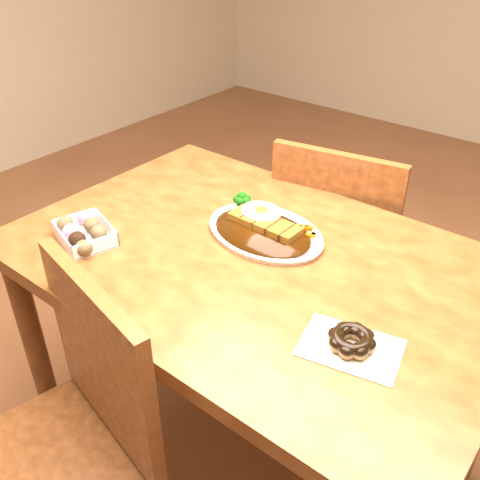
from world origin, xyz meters
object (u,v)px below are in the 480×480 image
Objects in this scene: chair_near at (61,453)px; pon_de_ring at (351,341)px; katsu_curry_plate at (264,228)px; table at (255,287)px; chair_far at (340,247)px; donut_box at (84,232)px.

chair_near is 0.66m from pon_de_ring.
chair_near is at bearing -137.78° from pon_de_ring.
katsu_curry_plate is 1.60× the size of pon_de_ring.
katsu_curry_plate is at bearing 114.76° from table.
table is 0.15m from katsu_curry_plate.
table is 1.38× the size of chair_near.
chair_near is at bearing -95.76° from katsu_curry_plate.
table is at bearing 84.20° from chair_far.
donut_box is 0.71m from pon_de_ring.
katsu_curry_plate reaches higher than donut_box.
donut_box is (-0.33, -0.31, 0.01)m from katsu_curry_plate.
donut_box is at bearing 55.71° from chair_far.
chair_far reaches higher than donut_box.
table is 0.56m from chair_far.
chair_far reaches higher than table.
pon_de_ring is at bearing 53.87° from chair_near.
katsu_curry_plate is 1.84× the size of donut_box.
chair_far is 1.00× the size of chair_near.
katsu_curry_plate is at bearing 148.68° from pon_de_ring.
table is 5.63× the size of pon_de_ring.
chair_far is 4.08× the size of pon_de_ring.
donut_box is (-0.38, -0.22, 0.12)m from table.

